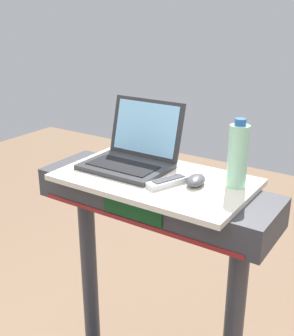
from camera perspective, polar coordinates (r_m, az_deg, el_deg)
name	(u,v)px	position (r m, az deg, el deg)	size (l,w,h in m)	color
desk_board	(155,180)	(1.53, 1.03, -1.55)	(0.69, 0.41, 0.02)	beige
laptop	(132,153)	(1.62, -1.97, 1.96)	(0.31, 0.29, 0.24)	#2D2D30
computer_mouse	(196,180)	(1.47, 6.56, -1.62)	(0.06, 0.10, 0.03)	#4C4C51
water_bottle	(238,155)	(1.44, 12.03, 1.65)	(0.07, 0.07, 0.24)	#9EDBB2
tv_remote	(168,182)	(1.46, 2.88, -1.84)	(0.10, 0.17, 0.02)	silver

